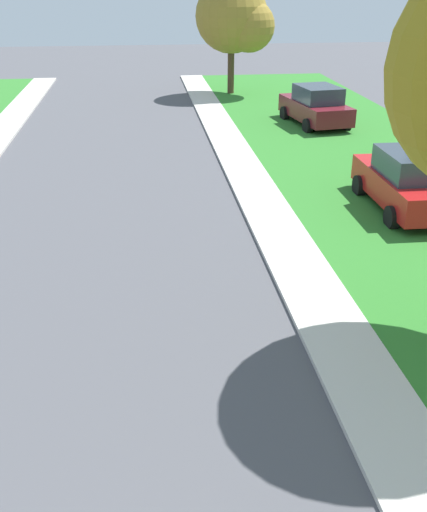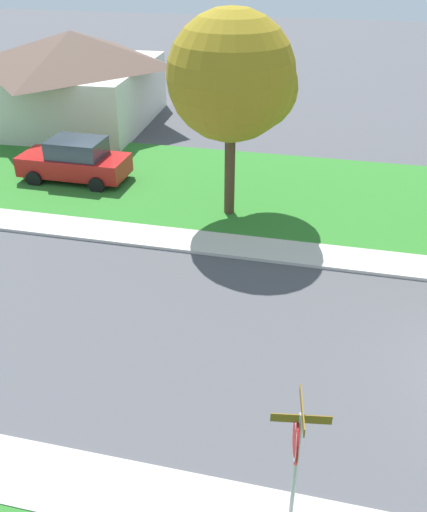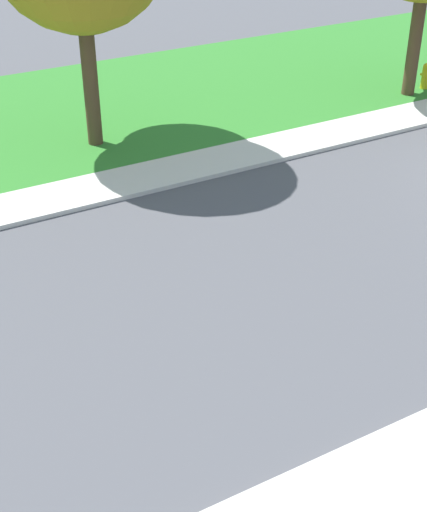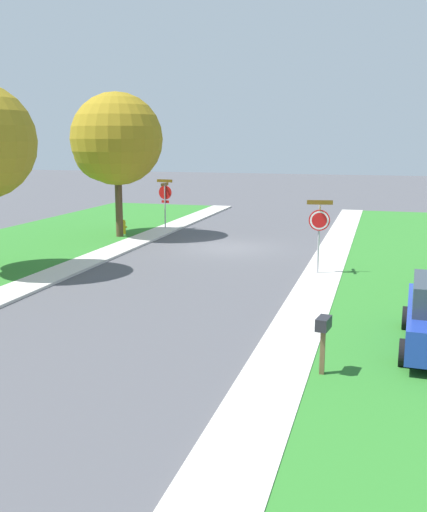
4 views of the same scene
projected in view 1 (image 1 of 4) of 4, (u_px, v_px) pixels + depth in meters
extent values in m
cube|color=beige|center=(292.00, 254.00, 14.57)|extent=(1.40, 56.00, 0.10)
cube|color=red|center=(407.00, 187.00, 17.11)|extent=(1.85, 4.32, 0.76)
cube|color=#2D3842|center=(413.00, 164.00, 16.62)|extent=(1.62, 2.12, 0.68)
cylinder|color=black|center=(359.00, 186.00, 18.38)|extent=(0.25, 0.64, 0.64)
cylinder|color=black|center=(416.00, 184.00, 18.56)|extent=(0.25, 0.64, 0.64)
cylinder|color=black|center=(392.00, 218.00, 15.98)|extent=(0.25, 0.64, 0.64)
cube|color=maroon|center=(315.00, 110.00, 26.77)|extent=(2.40, 4.51, 0.76)
cube|color=#2D3842|center=(318.00, 94.00, 26.29)|extent=(1.89, 2.31, 0.68)
cylinder|color=black|center=(284.00, 113.00, 27.88)|extent=(0.33, 0.67, 0.64)
cylinder|color=black|center=(320.00, 111.00, 28.30)|extent=(0.33, 0.67, 0.64)
cylinder|color=black|center=(307.00, 126.00, 25.55)|extent=(0.33, 0.67, 0.64)
cylinder|color=black|center=(346.00, 124.00, 25.97)|extent=(0.33, 0.67, 0.64)
cylinder|color=#4C3823|center=(231.00, 69.00, 33.42)|extent=(0.36, 0.36, 2.78)
sphere|color=olive|center=(231.00, 16.00, 32.25)|extent=(3.88, 3.88, 3.88)
sphere|color=olive|center=(249.00, 26.00, 32.03)|extent=(2.71, 2.71, 2.71)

